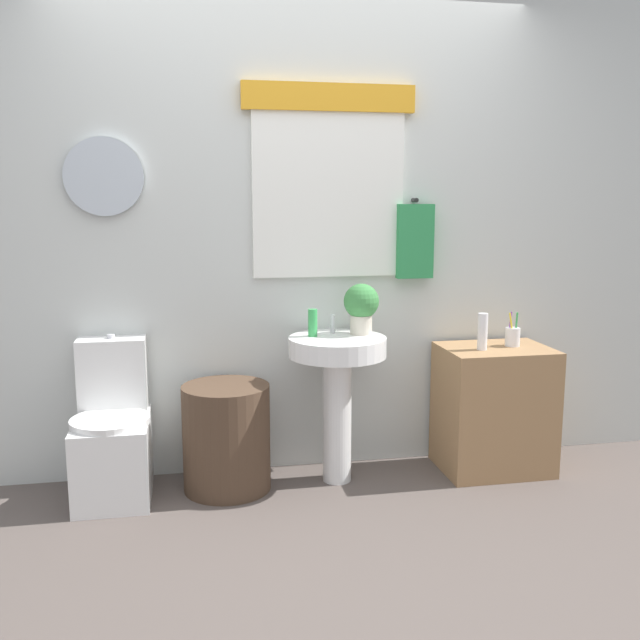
{
  "coord_description": "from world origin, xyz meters",
  "views": [
    {
      "loc": [
        -0.58,
        -2.63,
        1.48
      ],
      "look_at": [
        0.08,
        0.8,
        0.88
      ],
      "focal_mm": 39.74,
      "sensor_mm": 36.0,
      "label": 1
    }
  ],
  "objects_px": {
    "wooden_cabinet": "(494,409)",
    "lotion_bottle": "(483,332)",
    "toothbrush_cup": "(513,336)",
    "toilet": "(113,437)",
    "pedestal_sink": "(337,374)",
    "soap_bottle": "(313,323)",
    "potted_plant": "(361,305)",
    "laundry_hamper": "(227,437)"
  },
  "relations": [
    {
      "from": "potted_plant",
      "to": "lotion_bottle",
      "type": "height_order",
      "value": "potted_plant"
    },
    {
      "from": "wooden_cabinet",
      "to": "soap_bottle",
      "type": "height_order",
      "value": "soap_bottle"
    },
    {
      "from": "lotion_bottle",
      "to": "wooden_cabinet",
      "type": "bearing_deg",
      "value": 21.65
    },
    {
      "from": "pedestal_sink",
      "to": "lotion_bottle",
      "type": "xyz_separation_m",
      "value": [
        0.78,
        -0.04,
        0.2
      ]
    },
    {
      "from": "lotion_bottle",
      "to": "toothbrush_cup",
      "type": "relative_size",
      "value": 1.06
    },
    {
      "from": "toothbrush_cup",
      "to": "toilet",
      "type": "bearing_deg",
      "value": 179.54
    },
    {
      "from": "toothbrush_cup",
      "to": "lotion_bottle",
      "type": "bearing_deg",
      "value": -163.4
    },
    {
      "from": "toilet",
      "to": "potted_plant",
      "type": "xyz_separation_m",
      "value": [
        1.28,
        0.02,
        0.63
      ]
    },
    {
      "from": "toothbrush_cup",
      "to": "soap_bottle",
      "type": "bearing_deg",
      "value": 178.44
    },
    {
      "from": "laundry_hamper",
      "to": "pedestal_sink",
      "type": "xyz_separation_m",
      "value": [
        0.58,
        -0.0,
        0.31
      ]
    },
    {
      "from": "lotion_bottle",
      "to": "toothbrush_cup",
      "type": "height_order",
      "value": "lotion_bottle"
    },
    {
      "from": "wooden_cabinet",
      "to": "lotion_bottle",
      "type": "relative_size",
      "value": 3.5
    },
    {
      "from": "pedestal_sink",
      "to": "wooden_cabinet",
      "type": "distance_m",
      "value": 0.91
    },
    {
      "from": "pedestal_sink",
      "to": "lotion_bottle",
      "type": "height_order",
      "value": "lotion_bottle"
    },
    {
      "from": "potted_plant",
      "to": "toothbrush_cup",
      "type": "xyz_separation_m",
      "value": [
        0.84,
        -0.04,
        -0.19
      ]
    },
    {
      "from": "potted_plant",
      "to": "laundry_hamper",
      "type": "bearing_deg",
      "value": -175.22
    },
    {
      "from": "toilet",
      "to": "lotion_bottle",
      "type": "distance_m",
      "value": 1.98
    },
    {
      "from": "soap_bottle",
      "to": "potted_plant",
      "type": "relative_size",
      "value": 0.53
    },
    {
      "from": "toilet",
      "to": "wooden_cabinet",
      "type": "relative_size",
      "value": 1.16
    },
    {
      "from": "potted_plant",
      "to": "soap_bottle",
      "type": "bearing_deg",
      "value": -177.8
    },
    {
      "from": "potted_plant",
      "to": "lotion_bottle",
      "type": "bearing_deg",
      "value": -8.93
    },
    {
      "from": "pedestal_sink",
      "to": "toothbrush_cup",
      "type": "relative_size",
      "value": 4.18
    },
    {
      "from": "pedestal_sink",
      "to": "potted_plant",
      "type": "xyz_separation_m",
      "value": [
        0.14,
        0.06,
        0.35
      ]
    },
    {
      "from": "toothbrush_cup",
      "to": "pedestal_sink",
      "type": "bearing_deg",
      "value": -178.83
    },
    {
      "from": "laundry_hamper",
      "to": "potted_plant",
      "type": "relative_size",
      "value": 2.05
    },
    {
      "from": "soap_bottle",
      "to": "lotion_bottle",
      "type": "height_order",
      "value": "soap_bottle"
    },
    {
      "from": "toilet",
      "to": "pedestal_sink",
      "type": "xyz_separation_m",
      "value": [
        1.14,
        -0.04,
        0.28
      ]
    },
    {
      "from": "pedestal_sink",
      "to": "soap_bottle",
      "type": "xyz_separation_m",
      "value": [
        -0.12,
        0.05,
        0.26
      ]
    },
    {
      "from": "potted_plant",
      "to": "toilet",
      "type": "bearing_deg",
      "value": -178.97
    },
    {
      "from": "lotion_bottle",
      "to": "soap_bottle",
      "type": "bearing_deg",
      "value": 174.26
    },
    {
      "from": "toilet",
      "to": "soap_bottle",
      "type": "distance_m",
      "value": 1.16
    },
    {
      "from": "toilet",
      "to": "toothbrush_cup",
      "type": "height_order",
      "value": "toothbrush_cup"
    },
    {
      "from": "lotion_bottle",
      "to": "pedestal_sink",
      "type": "bearing_deg",
      "value": 177.05
    },
    {
      "from": "pedestal_sink",
      "to": "lotion_bottle",
      "type": "distance_m",
      "value": 0.8
    },
    {
      "from": "toilet",
      "to": "wooden_cabinet",
      "type": "xyz_separation_m",
      "value": [
        2.02,
        -0.04,
        0.04
      ]
    },
    {
      "from": "wooden_cabinet",
      "to": "soap_bottle",
      "type": "bearing_deg",
      "value": 177.13
    },
    {
      "from": "wooden_cabinet",
      "to": "potted_plant",
      "type": "bearing_deg",
      "value": 175.35
    },
    {
      "from": "wooden_cabinet",
      "to": "laundry_hamper",
      "type": "bearing_deg",
      "value": 180.0
    },
    {
      "from": "wooden_cabinet",
      "to": "lotion_bottle",
      "type": "distance_m",
      "value": 0.45
    },
    {
      "from": "soap_bottle",
      "to": "toothbrush_cup",
      "type": "bearing_deg",
      "value": -1.56
    },
    {
      "from": "pedestal_sink",
      "to": "toothbrush_cup",
      "type": "height_order",
      "value": "toothbrush_cup"
    },
    {
      "from": "wooden_cabinet",
      "to": "potted_plant",
      "type": "height_order",
      "value": "potted_plant"
    }
  ]
}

